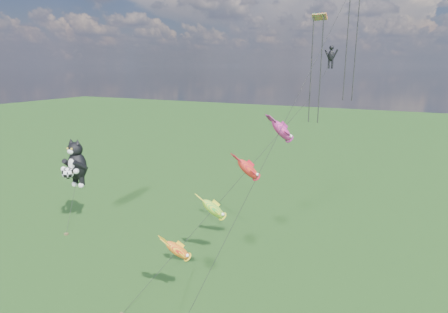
% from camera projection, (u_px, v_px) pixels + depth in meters
% --- Properties ---
extents(ground, '(300.00, 300.00, 0.00)m').
position_uv_depth(ground, '(33.00, 264.00, 35.14)').
color(ground, '#10360D').
extents(cat_kite_rig, '(2.58, 4.22, 10.24)m').
position_uv_depth(cat_kite_rig, '(76.00, 163.00, 42.05)').
color(cat_kite_rig, brown).
rests_on(cat_kite_rig, ground).
extents(fish_windsock_rig, '(10.45, 12.22, 15.56)m').
position_uv_depth(fish_windsock_rig, '(230.00, 189.00, 29.11)').
color(fish_windsock_rig, brown).
rests_on(fish_windsock_rig, ground).
extents(parafoil_rig, '(8.29, 15.94, 24.37)m').
position_uv_depth(parafoil_rig, '(328.00, 56.00, 27.31)').
color(parafoil_rig, brown).
rests_on(parafoil_rig, ground).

